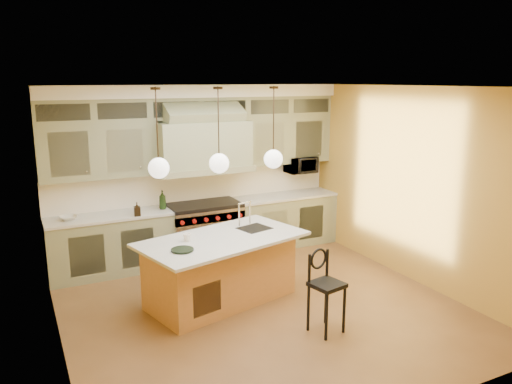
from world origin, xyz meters
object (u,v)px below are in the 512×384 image
kitchen_island (221,268)px  microwave (301,165)px  range (204,230)px  counter_stool (325,286)px

kitchen_island → microwave: size_ratio=4.45×
range → counter_stool: size_ratio=1.18×
kitchen_island → counter_stool: kitchen_island is taller
kitchen_island → counter_stool: size_ratio=2.37×
range → kitchen_island: bearing=-103.1°
range → microwave: 2.18m
range → counter_stool: 3.06m
range → microwave: size_ratio=2.21×
counter_stool → microwave: 3.61m
counter_stool → microwave: (1.55, 3.14, 0.88)m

